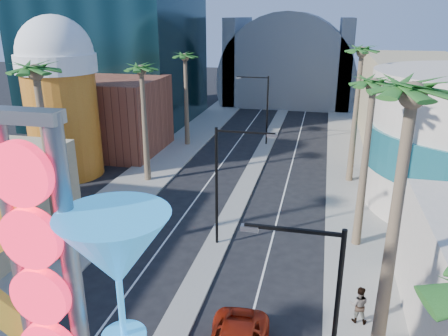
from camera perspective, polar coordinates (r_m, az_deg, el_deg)
sidewalk_west at (r=45.26m, az=-8.06°, el=0.70°), size 5.00×100.00×0.15m
sidewalk_east at (r=42.56m, az=16.61°, el=-1.17°), size 5.00×100.00×0.15m
median at (r=45.70m, az=4.50°, el=1.02°), size 1.60×84.00×0.15m
brick_filler_west at (r=49.47m, az=-14.14°, el=6.63°), size 10.00×10.00×8.00m
filler_east at (r=54.64m, az=23.32°, el=7.89°), size 10.00×20.00×10.00m
beer_mug at (r=42.48m, az=-20.65°, el=9.25°), size 7.00×7.00×14.50m
canopy at (r=77.85m, az=8.48°, el=11.72°), size 22.00×16.00×22.00m
neon_sign at (r=11.94m, az=-18.07°, el=-18.38°), size 6.53×2.60×12.55m
streetlight_0 at (r=27.30m, az=0.13°, el=-1.10°), size 3.79×0.25×8.00m
streetlight_1 at (r=50.32m, az=5.07°, el=8.37°), size 3.79×0.25×8.00m
streetlight_2 at (r=16.11m, az=12.70°, el=-17.74°), size 3.45×0.25×8.00m
palm_1 at (r=26.15m, az=-23.19°, el=9.92°), size 2.40×2.40×12.70m
palm_2 at (r=38.44m, az=-10.70°, el=11.66°), size 2.40×2.40×11.20m
palm_3 at (r=49.59m, az=-5.10°, el=13.59°), size 2.40×2.40×11.20m
palm_5 at (r=15.51m, az=23.07°, el=6.06°), size 2.40×2.40×13.20m
palm_6 at (r=27.44m, az=18.82°, el=8.93°), size 2.40×2.40×11.70m
palm_7 at (r=39.19m, az=17.47°, el=13.25°), size 2.40×2.40×12.70m
pedestrian_b at (r=23.19m, az=17.19°, el=-16.67°), size 0.97×0.78×1.92m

